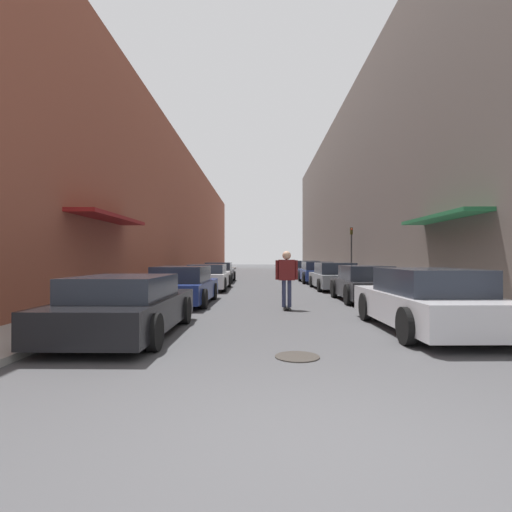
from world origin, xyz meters
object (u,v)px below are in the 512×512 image
parked_car_right_1 (364,284)px  manhole_cover (297,357)px  parked_car_right_5 (300,268)px  parked_car_right_2 (334,277)px  parked_car_left_0 (126,306)px  parked_car_left_2 (208,277)px  parked_car_right_3 (316,272)px  parked_car_left_1 (183,286)px  parked_car_right_0 (426,301)px  traffic_light (351,247)px  parked_car_left_3 (219,272)px  skateboarder (287,273)px  parked_car_right_4 (306,270)px

parked_car_right_1 → manhole_cover: (-3.13, -8.03, -0.61)m
parked_car_right_5 → parked_car_right_2: bearing=-90.1°
parked_car_right_1 → parked_car_right_2: 5.26m
parked_car_left_0 → manhole_cover: size_ratio=6.39×
parked_car_left_2 → parked_car_right_3: bearing=41.9°
parked_car_left_1 → parked_car_left_0: bearing=-90.8°
parked_car_right_0 → traffic_light: traffic_light is taller
parked_car_right_5 → manhole_cover: parked_car_right_5 is taller
parked_car_left_3 → parked_car_right_3: bearing=-5.1°
parked_car_left_3 → parked_car_right_5: parked_car_left_3 is taller
manhole_cover → skateboarder: bearing=87.9°
parked_car_right_0 → parked_car_left_1: bearing=141.2°
skateboarder → parked_car_right_2: bearing=69.5°
traffic_light → parked_car_right_3: bearing=-157.0°
manhole_cover → traffic_light: traffic_light is taller
parked_car_right_1 → parked_car_right_3: size_ratio=0.95×
parked_car_left_3 → manhole_cover: 19.41m
parked_car_left_3 → parked_car_right_2: (6.23, -5.85, 0.01)m
parked_car_left_0 → parked_car_left_2: bearing=89.3°
parked_car_left_1 → parked_car_right_5: (6.24, 22.73, -0.01)m
parked_car_left_0 → parked_car_right_3: size_ratio=1.06×
parked_car_left_3 → parked_car_right_0: size_ratio=1.02×
parked_car_right_1 → parked_car_left_3: bearing=119.7°
parked_car_right_3 → parked_car_right_4: parked_car_right_4 is taller
parked_car_right_2 → parked_car_left_3: bearing=136.8°
parked_car_right_5 → manhole_cover: (-3.05, -29.86, -0.59)m
parked_car_left_1 → parked_car_left_2: (0.06, 6.05, 0.00)m
parked_car_right_4 → parked_car_right_0: bearing=-90.0°
parked_car_left_2 → manhole_cover: (3.12, -13.17, -0.60)m
parked_car_right_0 → traffic_light: 17.63m
parked_car_right_4 → manhole_cover: size_ratio=6.19×
manhole_cover → traffic_light: bearing=74.8°
parked_car_right_4 → manhole_cover: 24.18m
parked_car_left_2 → parked_car_right_3: size_ratio=1.12×
parked_car_left_1 → parked_car_right_3: (6.10, 11.46, 0.03)m
traffic_light → parked_car_right_5: bearing=102.5°
parked_car_right_1 → parked_car_right_2: size_ratio=0.88×
parked_car_right_1 → parked_car_left_0: bearing=-135.3°
parked_car_right_3 → traffic_light: size_ratio=1.25×
parked_car_left_0 → parked_car_right_1: parked_car_right_1 is taller
parked_car_left_1 → parked_car_right_3: parked_car_right_3 is taller
parked_car_right_0 → parked_car_right_4: 21.78m
manhole_cover → traffic_light: size_ratio=0.21×
parked_car_left_3 → manhole_cover: bearing=-80.5°
parked_car_left_0 → parked_car_right_0: size_ratio=0.99×
parked_car_right_0 → parked_car_right_2: size_ratio=0.99×
parked_car_left_0 → parked_car_right_2: size_ratio=0.98×
parked_car_left_3 → traffic_light: bearing=3.2°
parked_car_left_0 → parked_car_right_0: parked_car_right_0 is taller
parked_car_right_2 → manhole_cover: (-3.03, -13.29, -0.62)m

